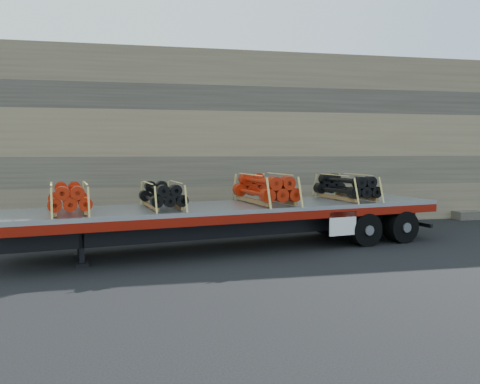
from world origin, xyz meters
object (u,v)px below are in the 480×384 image
Objects in this scene: trailer at (232,227)px; bundle_midrear at (265,189)px; bundle_rear at (346,188)px; bundle_front at (69,198)px; bundle_midfront at (162,196)px.

trailer is 1.59m from bundle_midrear.
bundle_midrear reaches higher than bundle_rear.
bundle_midrear is at bearing 0.00° from bundle_front.
bundle_rear is (4.08, 0.74, 1.09)m from trailer.
trailer is at bearing -0.00° from bundle_front.
bundle_rear is at bearing 0.00° from bundle_midfront.
bundle_midfront is at bearing 180.00° from bundle_midrear.
bundle_front reaches higher than bundle_midfront.
bundle_midfront is (2.50, 0.45, -0.02)m from bundle_front.
bundle_front is at bearing 180.00° from bundle_midrear.
bundle_rear is (2.96, 0.54, -0.03)m from bundle_midrear.
bundle_front reaches higher than trailer.
bundle_midrear is (3.22, 0.59, 0.09)m from bundle_midfront.
bundle_midrear is (1.11, 0.20, 1.13)m from trailer.
trailer is at bearing -0.00° from bundle_midfront.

